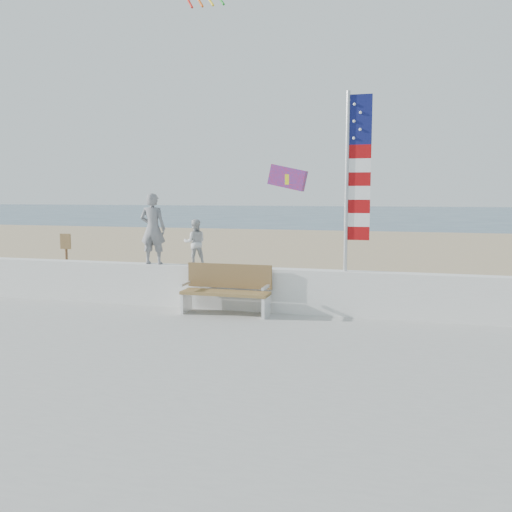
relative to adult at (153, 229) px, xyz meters
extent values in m
plane|color=#304B61|center=(2.19, -2.00, -1.85)|extent=(220.00, 220.00, 0.00)
cube|color=tan|center=(2.19, 7.00, -1.81)|extent=(90.00, 40.00, 0.08)
cube|color=#AEAEA9|center=(2.19, -6.00, -1.72)|extent=(50.00, 12.40, 0.10)
cube|color=white|center=(2.19, 0.00, -1.22)|extent=(30.00, 0.35, 0.90)
imported|color=gray|center=(0.00, 0.00, 0.00)|extent=(0.59, 0.41, 1.55)
imported|color=silver|center=(0.98, 0.00, -0.28)|extent=(0.59, 0.53, 0.99)
cube|color=olive|center=(1.84, -0.55, -1.23)|extent=(1.80, 0.50, 0.06)
cube|color=olive|center=(1.84, -0.28, -0.92)|extent=(1.80, 0.05, 0.50)
cube|color=white|center=(0.99, -0.55, -1.47)|extent=(0.06, 0.50, 0.40)
cube|color=white|center=(0.99, -0.60, -1.07)|extent=(0.06, 0.45, 0.05)
cube|color=white|center=(2.69, -0.55, -1.47)|extent=(0.06, 0.50, 0.40)
cube|color=silver|center=(2.69, -0.60, -1.07)|extent=(0.06, 0.45, 0.05)
cylinder|color=silver|center=(4.18, 0.00, 0.98)|extent=(0.08, 0.08, 3.50)
cube|color=#0F1451|center=(4.42, 0.00, 2.18)|extent=(0.44, 0.02, 0.95)
cube|color=#9E0A0C|center=(4.42, 0.00, -0.02)|extent=(0.44, 0.02, 0.26)
cube|color=white|center=(4.42, 0.00, 0.25)|extent=(0.44, 0.02, 0.26)
cube|color=#9E0A0C|center=(4.42, 0.00, 0.51)|extent=(0.44, 0.02, 0.26)
cube|color=white|center=(4.42, 0.00, 0.78)|extent=(0.44, 0.02, 0.26)
cube|color=#9E0A0C|center=(4.42, 0.00, 1.04)|extent=(0.44, 0.02, 0.26)
cube|color=white|center=(4.42, 0.00, 1.30)|extent=(0.44, 0.02, 0.26)
cube|color=#9E0A0C|center=(4.42, 0.00, 1.57)|extent=(0.44, 0.02, 0.26)
sphere|color=white|center=(4.30, -0.02, 1.83)|extent=(0.06, 0.06, 0.06)
sphere|color=white|center=(4.42, -0.02, 1.99)|extent=(0.06, 0.06, 0.06)
sphere|color=white|center=(4.30, -0.02, 2.15)|extent=(0.06, 0.06, 0.06)
sphere|color=white|center=(4.42, -0.02, 2.31)|extent=(0.06, 0.06, 0.06)
sphere|color=white|center=(4.30, -0.02, 2.47)|extent=(0.06, 0.06, 0.06)
cube|color=red|center=(2.17, 3.87, 1.20)|extent=(1.11, 0.36, 0.75)
cube|color=#FFFE1A|center=(2.32, 3.87, 1.15)|extent=(0.39, 0.29, 0.28)
cylinder|color=brown|center=(-3.57, 1.99, -1.17)|extent=(0.07, 0.07, 1.20)
cube|color=olive|center=(-3.57, 1.97, -0.52)|extent=(0.32, 0.03, 0.42)
camera|label=1|loc=(5.29, -10.77, 0.75)|focal=38.00mm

